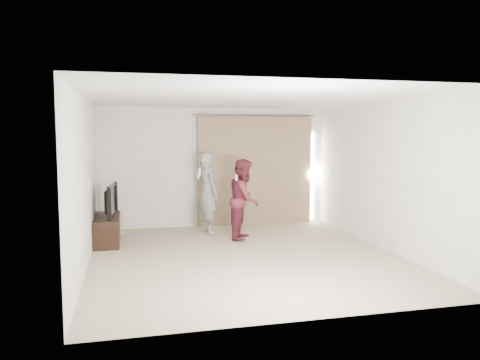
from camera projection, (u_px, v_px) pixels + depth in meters
name	position (u px, v px, depth m)	size (l,w,h in m)	color
floor	(246.00, 256.00, 7.75)	(5.50, 5.50, 0.00)	tan
wall_back	(215.00, 167.00, 10.28)	(5.00, 0.04, 2.60)	silver
wall_left	(85.00, 182.00, 7.04)	(0.04, 5.50, 2.60)	silver
ceiling	(246.00, 98.00, 7.50)	(5.00, 5.50, 0.01)	silver
curtain	(256.00, 171.00, 10.44)	(2.80, 0.11, 2.46)	#927959
tv_console	(107.00, 230.00, 8.72)	(0.45, 1.29, 0.50)	black
tv	(107.00, 200.00, 8.67)	(1.06, 0.14, 0.61)	black
scratching_post	(118.00, 225.00, 9.57)	(0.32, 0.32, 0.43)	tan
person_man	(208.00, 193.00, 9.52)	(0.57, 0.70, 1.65)	gray
person_woman	(244.00, 199.00, 9.01)	(0.85, 0.93, 1.55)	#581C28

